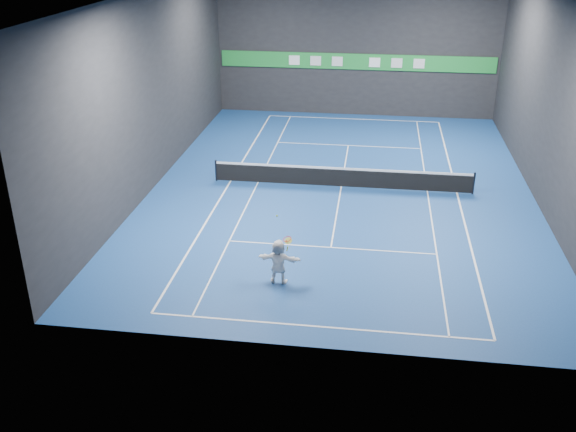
# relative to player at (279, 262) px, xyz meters

# --- Properties ---
(ground) EXTENTS (26.00, 26.00, 0.00)m
(ground) POSITION_rel_player_xyz_m (1.64, 9.32, -0.83)
(ground) COLOR navy
(ground) RESTS_ON ground
(wall_back) EXTENTS (18.00, 0.10, 9.00)m
(wall_back) POSITION_rel_player_xyz_m (1.64, 22.32, 3.67)
(wall_back) COLOR black
(wall_back) RESTS_ON ground
(wall_front) EXTENTS (18.00, 0.10, 9.00)m
(wall_front) POSITION_rel_player_xyz_m (1.64, -3.68, 3.67)
(wall_front) COLOR black
(wall_front) RESTS_ON ground
(wall_left) EXTENTS (0.10, 26.00, 9.00)m
(wall_left) POSITION_rel_player_xyz_m (-7.36, 9.32, 3.67)
(wall_left) COLOR black
(wall_left) RESTS_ON ground
(wall_right) EXTENTS (0.10, 26.00, 9.00)m
(wall_right) POSITION_rel_player_xyz_m (10.64, 9.32, 3.67)
(wall_right) COLOR black
(wall_right) RESTS_ON ground
(baseline_near) EXTENTS (10.98, 0.08, 0.01)m
(baseline_near) POSITION_rel_player_xyz_m (1.64, -2.57, -0.83)
(baseline_near) COLOR white
(baseline_near) RESTS_ON ground
(baseline_far) EXTENTS (10.98, 0.08, 0.01)m
(baseline_far) POSITION_rel_player_xyz_m (1.64, 21.21, -0.83)
(baseline_far) COLOR white
(baseline_far) RESTS_ON ground
(sideline_doubles_left) EXTENTS (0.08, 23.78, 0.01)m
(sideline_doubles_left) POSITION_rel_player_xyz_m (-3.85, 9.32, -0.83)
(sideline_doubles_left) COLOR white
(sideline_doubles_left) RESTS_ON ground
(sideline_doubles_right) EXTENTS (0.08, 23.78, 0.01)m
(sideline_doubles_right) POSITION_rel_player_xyz_m (7.13, 9.32, -0.83)
(sideline_doubles_right) COLOR white
(sideline_doubles_right) RESTS_ON ground
(sideline_singles_left) EXTENTS (0.06, 23.78, 0.01)m
(sideline_singles_left) POSITION_rel_player_xyz_m (-2.47, 9.32, -0.83)
(sideline_singles_left) COLOR white
(sideline_singles_left) RESTS_ON ground
(sideline_singles_right) EXTENTS (0.06, 23.78, 0.01)m
(sideline_singles_right) POSITION_rel_player_xyz_m (5.75, 9.32, -0.83)
(sideline_singles_right) COLOR white
(sideline_singles_right) RESTS_ON ground
(service_line_near) EXTENTS (8.23, 0.06, 0.01)m
(service_line_near) POSITION_rel_player_xyz_m (1.64, 2.92, -0.83)
(service_line_near) COLOR white
(service_line_near) RESTS_ON ground
(service_line_far) EXTENTS (8.23, 0.06, 0.01)m
(service_line_far) POSITION_rel_player_xyz_m (1.64, 15.72, -0.83)
(service_line_far) COLOR white
(service_line_far) RESTS_ON ground
(center_service_line) EXTENTS (0.06, 12.80, 0.01)m
(center_service_line) POSITION_rel_player_xyz_m (1.64, 9.32, -0.83)
(center_service_line) COLOR white
(center_service_line) RESTS_ON ground
(player) EXTENTS (1.57, 0.58, 1.66)m
(player) POSITION_rel_player_xyz_m (0.00, 0.00, 0.00)
(player) COLOR white
(player) RESTS_ON ground
(tennis_ball) EXTENTS (0.07, 0.07, 0.07)m
(tennis_ball) POSITION_rel_player_xyz_m (-0.08, 0.23, 1.67)
(tennis_ball) COLOR #C2E826
(tennis_ball) RESTS_ON player
(tennis_net) EXTENTS (12.50, 0.10, 1.07)m
(tennis_net) POSITION_rel_player_xyz_m (1.64, 9.32, -0.29)
(tennis_net) COLOR black
(tennis_net) RESTS_ON ground
(sponsor_banner) EXTENTS (17.64, 0.11, 1.00)m
(sponsor_banner) POSITION_rel_player_xyz_m (1.64, 22.25, 2.67)
(sponsor_banner) COLOR green
(sponsor_banner) RESTS_ON wall_back
(tennis_racket) EXTENTS (0.41, 0.35, 0.58)m
(tennis_racket) POSITION_rel_player_xyz_m (0.30, 0.05, 0.83)
(tennis_racket) COLOR red
(tennis_racket) RESTS_ON player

